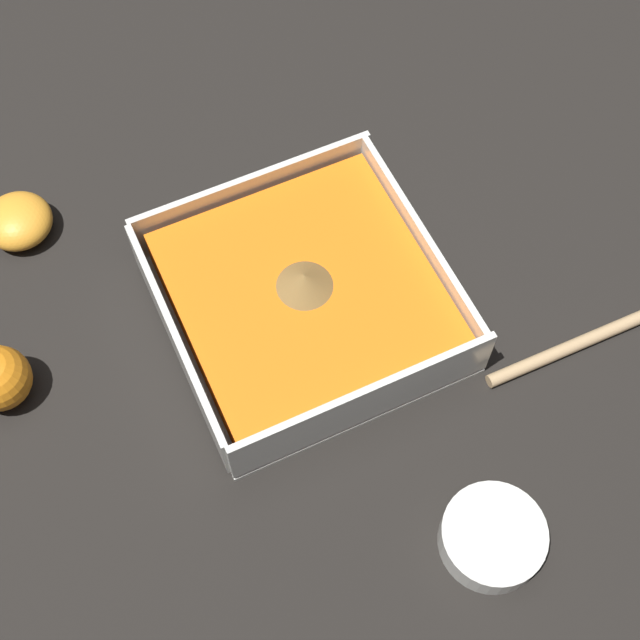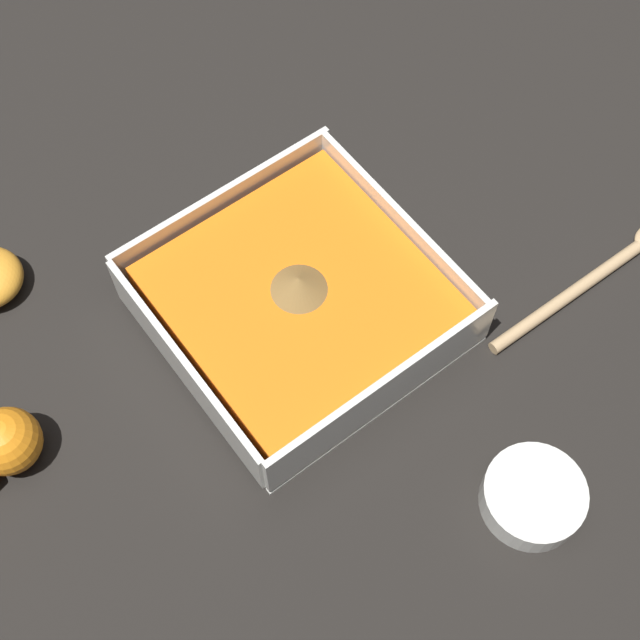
# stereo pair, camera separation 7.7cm
# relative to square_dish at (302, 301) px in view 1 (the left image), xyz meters

# --- Properties ---
(ground_plane) EXTENTS (4.00, 4.00, 0.00)m
(ground_plane) POSITION_rel_square_dish_xyz_m (0.00, -0.01, -0.03)
(ground_plane) COLOR black
(square_dish) EXTENTS (0.24, 0.24, 0.07)m
(square_dish) POSITION_rel_square_dish_xyz_m (0.00, 0.00, 0.00)
(square_dish) COLOR silver
(square_dish) RESTS_ON ground_plane
(spice_bowl) EXTENTS (0.08, 0.08, 0.03)m
(spice_bowl) POSITION_rel_square_dish_xyz_m (0.05, -0.25, -0.01)
(spice_bowl) COLOR silver
(spice_bowl) RESTS_ON ground_plane
(lemon_half) EXTENTS (0.06, 0.06, 0.04)m
(lemon_half) POSITION_rel_square_dish_xyz_m (-0.21, 0.20, -0.01)
(lemon_half) COLOR orange
(lemon_half) RESTS_ON ground_plane
(wooden_spoon) EXTENTS (0.22, 0.03, 0.01)m
(wooden_spoon) POSITION_rel_square_dish_xyz_m (0.24, -0.13, -0.02)
(wooden_spoon) COLOR tan
(wooden_spoon) RESTS_ON ground_plane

